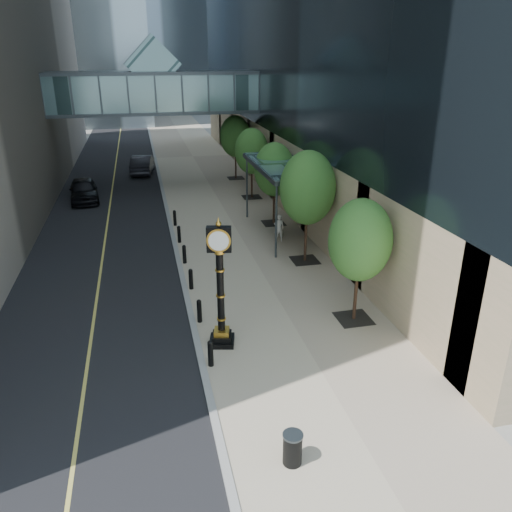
# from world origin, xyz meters

# --- Properties ---
(ground) EXTENTS (320.00, 320.00, 0.00)m
(ground) POSITION_xyz_m (0.00, 0.00, 0.00)
(ground) COLOR gray
(ground) RESTS_ON ground
(road) EXTENTS (8.00, 180.00, 0.02)m
(road) POSITION_xyz_m (-7.00, 40.00, 0.01)
(road) COLOR black
(road) RESTS_ON ground
(sidewalk) EXTENTS (8.00, 180.00, 0.06)m
(sidewalk) POSITION_xyz_m (1.00, 40.00, 0.03)
(sidewalk) COLOR tan
(sidewalk) RESTS_ON ground
(curb) EXTENTS (0.25, 180.00, 0.07)m
(curb) POSITION_xyz_m (-3.00, 40.00, 0.04)
(curb) COLOR gray
(curb) RESTS_ON ground
(skywalk) EXTENTS (17.00, 4.20, 5.80)m
(skywalk) POSITION_xyz_m (-3.00, 28.00, 7.71)
(skywalk) COLOR slate
(skywalk) RESTS_ON ground
(entrance_canopy) EXTENTS (3.00, 8.00, 4.38)m
(entrance_canopy) POSITION_xyz_m (3.48, 14.00, 4.19)
(entrance_canopy) COLOR #383F44
(entrance_canopy) RESTS_ON ground
(bollard_row) EXTENTS (0.20, 16.20, 0.90)m
(bollard_row) POSITION_xyz_m (-2.70, 9.00, 0.51)
(bollard_row) COLOR black
(bollard_row) RESTS_ON sidewalk
(street_trees) EXTENTS (2.86, 28.58, 5.88)m
(street_trees) POSITION_xyz_m (3.60, 15.87, 3.72)
(street_trees) COLOR black
(street_trees) RESTS_ON sidewalk
(street_clock) EXTENTS (1.11, 1.11, 4.91)m
(street_clock) POSITION_xyz_m (-2.08, 2.36, 2.19)
(street_clock) COLOR black
(street_clock) RESTS_ON sidewalk
(trash_bin) EXTENTS (0.60, 0.60, 0.90)m
(trash_bin) POSITION_xyz_m (-1.21, -4.00, 0.51)
(trash_bin) COLOR black
(trash_bin) RESTS_ON sidewalk
(pedestrian) EXTENTS (0.64, 0.47, 1.64)m
(pedestrian) POSITION_xyz_m (3.03, 12.69, 0.88)
(pedestrian) COLOR beige
(pedestrian) RESTS_ON sidewalk
(car_near) EXTENTS (2.49, 5.10, 1.68)m
(car_near) POSITION_xyz_m (-8.87, 24.54, 0.86)
(car_near) COLOR black
(car_near) RESTS_ON road
(car_far) EXTENTS (2.37, 5.26, 1.67)m
(car_far) POSITION_xyz_m (-4.39, 33.10, 0.86)
(car_far) COLOR black
(car_far) RESTS_ON road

